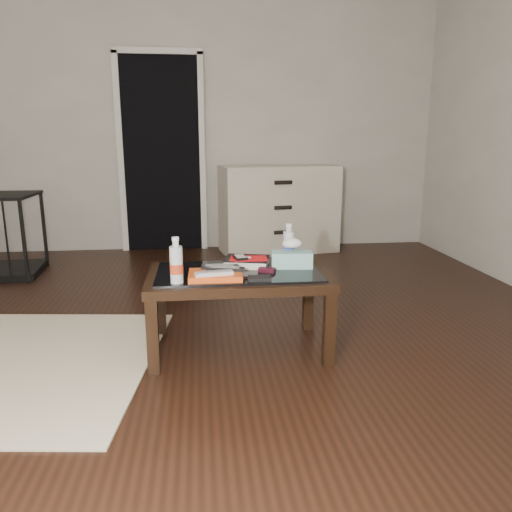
{
  "coord_description": "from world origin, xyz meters",
  "views": [
    {
      "loc": [
        -0.02,
        -2.92,
        1.19
      ],
      "look_at": [
        0.28,
        -0.26,
        0.55
      ],
      "focal_mm": 35.0,
      "sensor_mm": 36.0,
      "label": 1
    }
  ],
  "objects_px": {
    "tissue_box": "(292,259)",
    "water_bottle_left": "(176,260)",
    "dresser": "(279,209)",
    "coffee_table": "(238,282)",
    "water_bottle_right": "(289,243)",
    "textbook": "(247,262)"
  },
  "relations": [
    {
      "from": "dresser",
      "to": "water_bottle_left",
      "type": "relative_size",
      "value": 5.31
    },
    {
      "from": "coffee_table",
      "to": "water_bottle_left",
      "type": "xyz_separation_m",
      "value": [
        -0.33,
        -0.19,
        0.18
      ]
    },
    {
      "from": "water_bottle_left",
      "to": "coffee_table",
      "type": "bearing_deg",
      "value": 30.14
    },
    {
      "from": "water_bottle_left",
      "to": "water_bottle_right",
      "type": "relative_size",
      "value": 1.0
    },
    {
      "from": "water_bottle_left",
      "to": "tissue_box",
      "type": "height_order",
      "value": "water_bottle_left"
    },
    {
      "from": "dresser",
      "to": "tissue_box",
      "type": "distance_m",
      "value": 2.44
    },
    {
      "from": "textbook",
      "to": "tissue_box",
      "type": "bearing_deg",
      "value": -0.44
    },
    {
      "from": "coffee_table",
      "to": "water_bottle_left",
      "type": "height_order",
      "value": "water_bottle_left"
    },
    {
      "from": "tissue_box",
      "to": "water_bottle_left",
      "type": "bearing_deg",
      "value": -152.86
    },
    {
      "from": "dresser",
      "to": "water_bottle_right",
      "type": "relative_size",
      "value": 5.31
    },
    {
      "from": "dresser",
      "to": "water_bottle_left",
      "type": "distance_m",
      "value": 2.83
    },
    {
      "from": "water_bottle_left",
      "to": "dresser",
      "type": "bearing_deg",
      "value": 70.32
    },
    {
      "from": "textbook",
      "to": "water_bottle_right",
      "type": "height_order",
      "value": "water_bottle_right"
    },
    {
      "from": "water_bottle_right",
      "to": "tissue_box",
      "type": "distance_m",
      "value": 0.12
    },
    {
      "from": "coffee_table",
      "to": "water_bottle_right",
      "type": "relative_size",
      "value": 4.2
    },
    {
      "from": "water_bottle_left",
      "to": "tissue_box",
      "type": "relative_size",
      "value": 1.03
    },
    {
      "from": "textbook",
      "to": "tissue_box",
      "type": "distance_m",
      "value": 0.26
    },
    {
      "from": "dresser",
      "to": "water_bottle_right",
      "type": "distance_m",
      "value": 2.35
    },
    {
      "from": "tissue_box",
      "to": "dresser",
      "type": "bearing_deg",
      "value": 89.01
    },
    {
      "from": "dresser",
      "to": "water_bottle_right",
      "type": "bearing_deg",
      "value": -106.8
    },
    {
      "from": "water_bottle_right",
      "to": "tissue_box",
      "type": "relative_size",
      "value": 1.03
    },
    {
      "from": "water_bottle_right",
      "to": "water_bottle_left",
      "type": "bearing_deg",
      "value": -152.24
    }
  ]
}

